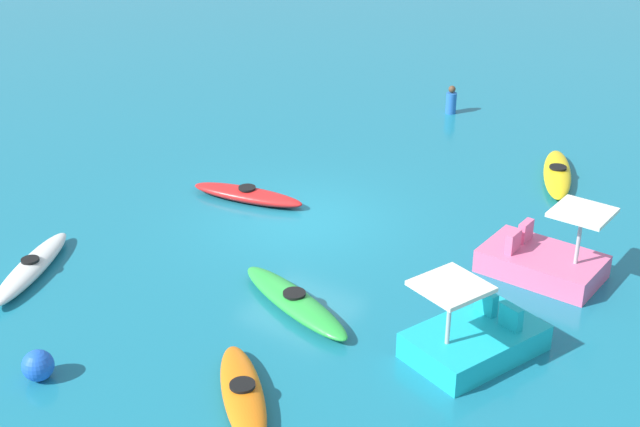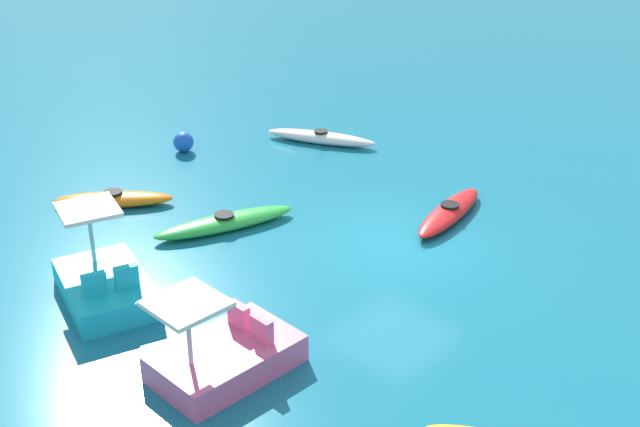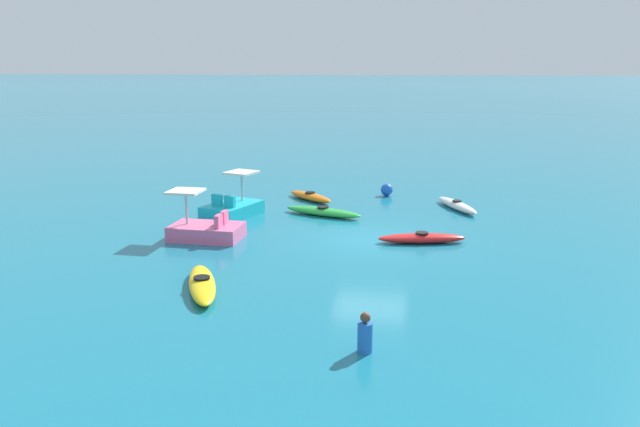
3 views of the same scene
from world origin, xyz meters
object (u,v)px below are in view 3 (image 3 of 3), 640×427
(kayak_red, at_px, (422,238))
(kayak_yellow, at_px, (202,284))
(pedal_boat_pink, at_px, (206,229))
(buoy_blue, at_px, (387,190))
(pedal_boat_cyan, at_px, (232,208))
(kayak_white, at_px, (457,205))
(kayak_green, at_px, (323,212))
(kayak_orange, at_px, (310,196))
(person_near_shore, at_px, (365,335))

(kayak_red, relative_size, kayak_yellow, 0.93)
(pedal_boat_pink, bearing_deg, buoy_blue, -34.89)
(pedal_boat_cyan, bearing_deg, kayak_white, -73.73)
(kayak_red, xyz_separation_m, kayak_green, (3.38, 3.86, -0.00))
(kayak_orange, distance_m, pedal_boat_cyan, 4.26)
(person_near_shore, bearing_deg, pedal_boat_cyan, 28.49)
(kayak_red, xyz_separation_m, person_near_shore, (-8.60, 1.21, 0.22))
(kayak_yellow, distance_m, pedal_boat_pink, 5.14)
(kayak_yellow, bearing_deg, pedal_boat_cyan, 10.78)
(kayak_orange, bearing_deg, kayak_white, -97.50)
(buoy_blue, height_order, person_near_shore, person_near_shore)
(pedal_boat_pink, relative_size, pedal_boat_cyan, 0.91)
(kayak_white, bearing_deg, kayak_orange, 82.50)
(pedal_boat_pink, xyz_separation_m, buoy_blue, (8.29, -5.78, -0.06))
(kayak_red, xyz_separation_m, pedal_boat_cyan, (2.80, 7.39, 0.17))
(kayak_white, xyz_separation_m, pedal_boat_pink, (-5.98, 8.79, 0.17))
(kayak_yellow, xyz_separation_m, pedal_boat_pink, (4.91, 1.53, 0.17))
(kayak_green, bearing_deg, kayak_white, -69.37)
(pedal_boat_cyan, relative_size, buoy_blue, 5.00)
(kayak_white, bearing_deg, buoy_blue, 52.58)
(kayak_green, bearing_deg, kayak_orange, 19.25)
(kayak_orange, relative_size, buoy_blue, 4.49)
(kayak_yellow, bearing_deg, kayak_green, -12.37)
(pedal_boat_cyan, bearing_deg, buoy_blue, -50.07)
(kayak_red, bearing_deg, pedal_boat_pink, 94.74)
(kayak_yellow, relative_size, kayak_white, 1.04)
(kayak_yellow, xyz_separation_m, kayak_white, (10.89, -7.26, -0.00))
(kayak_orange, relative_size, person_near_shore, 2.82)
(kayak_white, bearing_deg, pedal_boat_cyan, 106.27)
(pedal_boat_pink, bearing_deg, kayak_orange, -20.07)
(kayak_red, distance_m, kayak_orange, 7.87)
(kayak_green, distance_m, person_near_shore, 12.27)
(kayak_orange, relative_size, pedal_boat_cyan, 0.90)
(kayak_red, bearing_deg, kayak_yellow, 133.52)
(kayak_orange, distance_m, person_near_shore, 15.24)
(pedal_boat_cyan, bearing_deg, kayak_red, -110.73)
(pedal_boat_cyan, bearing_deg, pedal_boat_pink, -179.06)
(kayak_orange, height_order, pedal_boat_pink, pedal_boat_pink)
(kayak_orange, height_order, person_near_shore, person_near_shore)
(kayak_yellow, distance_m, kayak_white, 13.09)
(pedal_boat_cyan, height_order, buoy_blue, pedal_boat_cyan)
(kayak_orange, bearing_deg, pedal_boat_pink, 159.93)
(kayak_yellow, relative_size, buoy_blue, 5.84)
(person_near_shore, bearing_deg, kayak_white, -10.78)
(kayak_orange, xyz_separation_m, buoy_blue, (1.47, -3.29, 0.11))
(buoy_blue, bearing_deg, kayak_orange, 114.13)
(kayak_yellow, bearing_deg, kayak_red, -46.48)
(kayak_green, height_order, person_near_shore, person_near_shore)
(kayak_green, xyz_separation_m, pedal_boat_cyan, (-0.58, 3.53, 0.17))
(pedal_boat_pink, height_order, pedal_boat_cyan, same)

